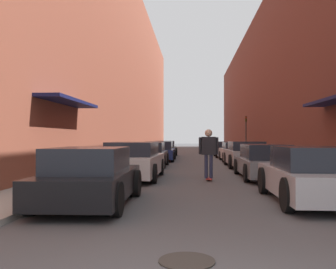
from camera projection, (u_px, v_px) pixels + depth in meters
name	position (u px, v px, depth m)	size (l,w,h in m)	color
ground	(196.00, 158.00, 28.22)	(140.44, 140.44, 0.00)	#515154
curb_strip_left	(147.00, 154.00, 34.88)	(1.80, 63.84, 0.12)	#A3A099
curb_strip_right	(244.00, 154.00, 34.31)	(1.80, 63.84, 0.12)	#A3A099
building_row_left	(117.00, 70.00, 35.14)	(4.90, 63.84, 15.75)	brown
building_row_right	(276.00, 86.00, 34.17)	(4.90, 63.84, 12.53)	brown
parked_car_left_0	(90.00, 177.00, 8.45)	(1.89, 4.11, 1.31)	black
parked_car_left_1	(134.00, 161.00, 13.90)	(1.98, 4.72, 1.37)	silver
parked_car_left_2	(148.00, 155.00, 19.74)	(2.01, 3.98, 1.29)	#515459
parked_car_left_3	(160.00, 151.00, 24.84)	(2.02, 4.69, 1.29)	navy
parked_car_left_4	(165.00, 149.00, 30.53)	(1.89, 4.38, 1.28)	#515459
parked_car_right_0	(310.00, 175.00, 8.79)	(1.87, 4.19, 1.32)	#B7B7BC
parked_car_right_1	(264.00, 162.00, 14.07)	(1.87, 4.64, 1.28)	gray
parked_car_right_2	(246.00, 155.00, 19.40)	(1.97, 4.31, 1.34)	#B7B7BC
parked_car_right_3	(236.00, 152.00, 24.50)	(1.92, 4.29, 1.23)	silver
parked_car_right_4	(226.00, 150.00, 29.43)	(1.86, 4.25, 1.24)	gray
parked_car_right_5	(222.00, 148.00, 34.96)	(1.94, 4.26, 1.15)	#232326
skateboarder	(209.00, 149.00, 13.39)	(0.70, 0.78, 1.83)	#B2231E
manhole_cover	(187.00, 261.00, 4.60)	(0.70, 0.70, 0.02)	#332D28
traffic_light	(246.00, 131.00, 31.89)	(0.16, 0.22, 3.23)	#2D2D2D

